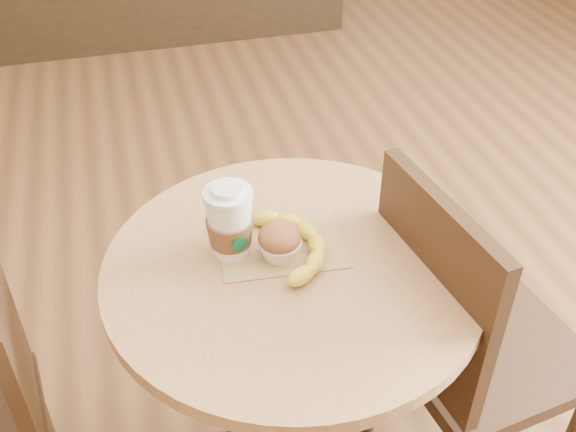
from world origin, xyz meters
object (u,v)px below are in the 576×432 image
Objects in this scene: chair_right at (464,341)px; banana at (296,243)px; cafe_table at (293,338)px; muffin at (280,242)px; coffee_cup at (230,224)px.

chair_right is 0.46m from banana.
banana reaches higher than cafe_table.
cafe_table is 9.09× the size of muffin.
muffin reaches higher than cafe_table.
coffee_cup is 0.10m from muffin.
coffee_cup is 1.85× the size of muffin.
coffee_cup reaches higher than muffin.
banana is at bearing 16.04° from muffin.
muffin is at bearing 69.80° from chair_right.
cafe_table is 0.83× the size of chair_right.
chair_right reaches higher than muffin.
cafe_table is 0.37m from chair_right.
banana is (0.04, 0.01, -0.02)m from muffin.
banana is at bearing -25.88° from coffee_cup.
chair_right is (0.36, -0.06, -0.05)m from cafe_table.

